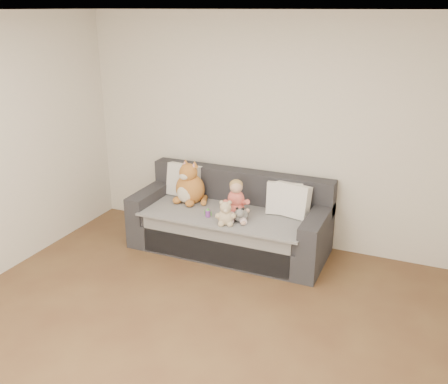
% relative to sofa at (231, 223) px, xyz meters
% --- Properties ---
extents(room_shell, '(5.00, 5.00, 5.00)m').
position_rel_sofa_xyz_m(room_shell, '(0.28, -1.64, 0.99)').
color(room_shell, brown).
rests_on(room_shell, ground).
extents(sofa, '(2.20, 0.94, 0.85)m').
position_rel_sofa_xyz_m(sofa, '(0.00, 0.00, 0.00)').
color(sofa, '#26262B').
rests_on(sofa, ground).
extents(cushion_left, '(0.44, 0.23, 0.40)m').
position_rel_sofa_xyz_m(cushion_left, '(-0.69, 0.19, 0.36)').
color(cushion_left, silver).
rests_on(cushion_left, sofa).
extents(cushion_right_back, '(0.42, 0.25, 0.37)m').
position_rel_sofa_xyz_m(cushion_right_back, '(0.58, 0.14, 0.34)').
color(cushion_right_back, silver).
rests_on(cushion_right_back, sofa).
extents(cushion_right_front, '(0.42, 0.26, 0.37)m').
position_rel_sofa_xyz_m(cushion_right_front, '(0.68, 0.11, 0.34)').
color(cushion_right_front, silver).
rests_on(cushion_right_front, sofa).
extents(toddler, '(0.31, 0.42, 0.41)m').
position_rel_sofa_xyz_m(toddler, '(0.12, -0.14, 0.34)').
color(toddler, '#D7534B').
rests_on(toddler, sofa).
extents(plush_cat, '(0.42, 0.36, 0.53)m').
position_rel_sofa_xyz_m(plush_cat, '(-0.53, 0.03, 0.36)').
color(plush_cat, '#A86725').
rests_on(plush_cat, sofa).
extents(teddy_bear, '(0.21, 0.17, 0.28)m').
position_rel_sofa_xyz_m(teddy_bear, '(0.11, -0.40, 0.27)').
color(teddy_bear, '#C9AF8B').
rests_on(teddy_bear, sofa).
extents(plush_cow, '(0.15, 0.23, 0.19)m').
position_rel_sofa_xyz_m(plush_cow, '(0.22, -0.26, 0.24)').
color(plush_cow, white).
rests_on(plush_cow, sofa).
extents(sippy_cup, '(0.09, 0.06, 0.10)m').
position_rel_sofa_xyz_m(sippy_cup, '(-0.15, -0.29, 0.22)').
color(sippy_cup, purple).
rests_on(sippy_cup, sofa).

